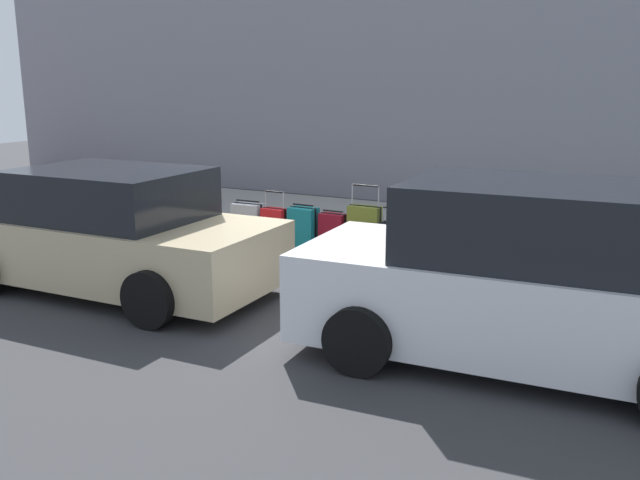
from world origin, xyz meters
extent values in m
plane|color=#333335|center=(0.00, 0.00, 0.00)|extent=(40.00, 40.00, 0.00)
cube|color=gray|center=(0.00, -2.50, 0.07)|extent=(18.00, 5.00, 0.14)
cube|color=#0F606B|center=(-3.14, -0.51, 0.45)|extent=(0.35, 0.27, 0.62)
cube|color=black|center=(-3.14, -0.51, 0.45)|extent=(0.35, 0.06, 0.63)
cylinder|color=gray|center=(-3.28, -0.50, 0.78)|extent=(0.02, 0.02, 0.04)
cylinder|color=gray|center=(-3.00, -0.51, 0.78)|extent=(0.02, 0.02, 0.04)
cylinder|color=black|center=(-3.14, -0.51, 0.80)|extent=(0.28, 0.04, 0.02)
cylinder|color=black|center=(-3.29, -0.50, 0.16)|extent=(0.04, 0.02, 0.04)
cylinder|color=black|center=(-3.00, -0.51, 0.16)|extent=(0.04, 0.02, 0.04)
cube|color=red|center=(-2.72, -0.48, 0.39)|extent=(0.39, 0.20, 0.51)
cube|color=black|center=(-2.72, -0.48, 0.39)|extent=(0.39, 0.05, 0.52)
cylinder|color=gray|center=(-2.88, -0.49, 0.80)|extent=(0.02, 0.02, 0.29)
cylinder|color=gray|center=(-2.55, -0.48, 0.80)|extent=(0.02, 0.02, 0.29)
cylinder|color=black|center=(-2.72, -0.48, 0.94)|extent=(0.32, 0.04, 0.02)
cylinder|color=black|center=(-2.88, -0.49, 0.16)|extent=(0.04, 0.02, 0.04)
cylinder|color=black|center=(-2.55, -0.48, 0.16)|extent=(0.04, 0.02, 0.04)
cube|color=#9EA0A8|center=(-2.26, -0.49, 0.42)|extent=(0.40, 0.22, 0.56)
cube|color=black|center=(-2.26, -0.49, 0.42)|extent=(0.41, 0.04, 0.57)
cylinder|color=gray|center=(-2.43, -0.49, 0.83)|extent=(0.02, 0.02, 0.26)
cylinder|color=gray|center=(-2.09, -0.50, 0.83)|extent=(0.02, 0.02, 0.26)
cylinder|color=black|center=(-2.26, -0.49, 0.96)|extent=(0.34, 0.03, 0.02)
cylinder|color=black|center=(-2.43, -0.49, 0.16)|extent=(0.04, 0.02, 0.04)
cylinder|color=black|center=(-2.08, -0.50, 0.16)|extent=(0.04, 0.02, 0.04)
cube|color=navy|center=(-1.79, -0.51, 0.39)|extent=(0.41, 0.26, 0.51)
cube|color=black|center=(-1.79, -0.51, 0.39)|extent=(0.42, 0.05, 0.52)
cylinder|color=gray|center=(-1.96, -0.51, 0.67)|extent=(0.02, 0.02, 0.04)
cylinder|color=gray|center=(-1.62, -0.51, 0.67)|extent=(0.02, 0.02, 0.04)
cylinder|color=black|center=(-1.79, -0.51, 0.69)|extent=(0.35, 0.03, 0.02)
cylinder|color=black|center=(-1.97, -0.51, 0.16)|extent=(0.04, 0.02, 0.04)
cylinder|color=black|center=(-1.61, -0.51, 0.16)|extent=(0.04, 0.02, 0.04)
cube|color=black|center=(-1.33, -0.48, 0.44)|extent=(0.39, 0.20, 0.59)
cube|color=black|center=(-1.33, -0.48, 0.44)|extent=(0.40, 0.04, 0.61)
cylinder|color=gray|center=(-1.49, -0.48, 0.84)|extent=(0.02, 0.02, 0.20)
cylinder|color=gray|center=(-1.16, -0.49, 0.84)|extent=(0.02, 0.02, 0.20)
cylinder|color=black|center=(-1.33, -0.48, 0.94)|extent=(0.33, 0.03, 0.02)
cylinder|color=black|center=(-1.50, -0.48, 0.16)|extent=(0.04, 0.02, 0.04)
cylinder|color=black|center=(-1.16, -0.49, 0.16)|extent=(0.04, 0.02, 0.04)
cube|color=#59601E|center=(-0.84, -0.61, 0.52)|extent=(0.46, 0.23, 0.76)
cube|color=black|center=(-0.84, -0.61, 0.52)|extent=(0.46, 0.04, 0.78)
cylinder|color=gray|center=(-1.04, -0.61, 1.04)|extent=(0.02, 0.02, 0.29)
cylinder|color=gray|center=(-0.64, -0.62, 1.04)|extent=(0.02, 0.02, 0.29)
cylinder|color=black|center=(-0.84, -0.61, 1.19)|extent=(0.39, 0.03, 0.02)
cylinder|color=black|center=(-1.04, -0.61, 0.16)|extent=(0.04, 0.02, 0.04)
cylinder|color=black|center=(-0.64, -0.62, 0.16)|extent=(0.04, 0.02, 0.04)
cube|color=maroon|center=(-0.36, -0.58, 0.45)|extent=(0.38, 0.22, 0.62)
cube|color=black|center=(-0.36, -0.58, 0.45)|extent=(0.38, 0.05, 0.63)
cylinder|color=gray|center=(-0.52, -0.58, 0.78)|extent=(0.02, 0.02, 0.04)
cylinder|color=gray|center=(-0.21, -0.59, 0.78)|extent=(0.02, 0.02, 0.04)
cylinder|color=black|center=(-0.36, -0.58, 0.80)|extent=(0.32, 0.04, 0.02)
cylinder|color=black|center=(-0.52, -0.58, 0.16)|extent=(0.04, 0.02, 0.04)
cylinder|color=black|center=(-0.20, -0.59, 0.16)|extent=(0.04, 0.02, 0.04)
cube|color=#0F606B|center=(0.09, -0.54, 0.48)|extent=(0.42, 0.27, 0.67)
cube|color=black|center=(0.09, -0.54, 0.48)|extent=(0.41, 0.07, 0.68)
cylinder|color=gray|center=(-0.08, -0.53, 0.83)|extent=(0.02, 0.02, 0.04)
cylinder|color=gray|center=(0.26, -0.55, 0.83)|extent=(0.02, 0.02, 0.04)
cylinder|color=black|center=(0.09, -0.54, 0.85)|extent=(0.35, 0.04, 0.02)
cylinder|color=black|center=(-0.09, -0.53, 0.16)|extent=(0.04, 0.02, 0.04)
cylinder|color=black|center=(0.27, -0.55, 0.16)|extent=(0.04, 0.02, 0.04)
cube|color=red|center=(0.54, -0.49, 0.46)|extent=(0.37, 0.22, 0.63)
cube|color=black|center=(0.54, -0.49, 0.46)|extent=(0.37, 0.05, 0.64)
cylinder|color=gray|center=(0.39, -0.48, 0.89)|extent=(0.02, 0.02, 0.25)
cylinder|color=gray|center=(0.69, -0.49, 0.89)|extent=(0.02, 0.02, 0.25)
cylinder|color=black|center=(0.54, -0.49, 1.02)|extent=(0.30, 0.03, 0.02)
cylinder|color=black|center=(0.38, -0.48, 0.16)|extent=(0.04, 0.02, 0.04)
cylinder|color=black|center=(0.69, -0.49, 0.16)|extent=(0.04, 0.02, 0.04)
cube|color=#9EA0A8|center=(1.01, -0.50, 0.47)|extent=(0.46, 0.26, 0.66)
cube|color=black|center=(1.01, -0.50, 0.47)|extent=(0.47, 0.06, 0.67)
cylinder|color=gray|center=(0.81, -0.51, 0.82)|extent=(0.02, 0.02, 0.04)
cylinder|color=gray|center=(1.21, -0.50, 0.82)|extent=(0.02, 0.02, 0.04)
cylinder|color=black|center=(1.01, -0.50, 0.84)|extent=(0.40, 0.03, 0.02)
cylinder|color=black|center=(0.81, -0.51, 0.16)|extent=(0.04, 0.02, 0.04)
cylinder|color=black|center=(1.21, -0.50, 0.16)|extent=(0.04, 0.02, 0.04)
cylinder|color=#99999E|center=(1.83, -0.55, 0.49)|extent=(0.20, 0.20, 0.70)
sphere|color=#99999E|center=(1.83, -0.55, 0.89)|extent=(0.21, 0.21, 0.21)
cylinder|color=#99999E|center=(1.98, -0.55, 0.52)|extent=(0.09, 0.10, 0.09)
cylinder|color=#99999E|center=(1.68, -0.55, 0.52)|extent=(0.09, 0.10, 0.09)
cylinder|color=brown|center=(2.51, -0.40, 0.47)|extent=(0.16, 0.16, 0.66)
cube|color=silver|center=(-3.46, 1.69, 0.60)|extent=(4.29, 1.94, 0.85)
cube|color=black|center=(-3.46, 1.69, 1.37)|extent=(2.26, 1.69, 0.69)
cylinder|color=black|center=(-2.20, 2.63, 0.32)|extent=(0.65, 0.25, 0.64)
cylinder|color=black|center=(-2.12, 0.89, 0.32)|extent=(0.65, 0.25, 0.64)
cube|color=tan|center=(1.60, 1.69, 0.55)|extent=(4.27, 1.87, 0.75)
cube|color=black|center=(1.60, 1.69, 1.23)|extent=(2.24, 1.69, 0.61)
cylinder|color=black|center=(2.93, 0.82, 0.32)|extent=(0.64, 0.23, 0.64)
cylinder|color=black|center=(0.27, 2.56, 0.32)|extent=(0.64, 0.23, 0.64)
cylinder|color=black|center=(0.31, 0.76, 0.32)|extent=(0.64, 0.23, 0.64)
camera|label=1|loc=(-4.57, 7.96, 2.63)|focal=38.69mm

